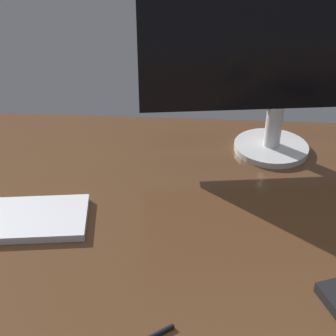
% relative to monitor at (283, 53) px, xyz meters
% --- Properties ---
extents(desk, '(1.40, 0.84, 0.02)m').
position_rel_monitor_xyz_m(desk, '(-0.19, -0.26, -0.24)').
color(desk, '#4C301C').
rests_on(desk, ground).
extents(monitor, '(0.61, 0.17, 0.41)m').
position_rel_monitor_xyz_m(monitor, '(0.00, 0.00, 0.00)').
color(monitor, silver).
rests_on(monitor, desk).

